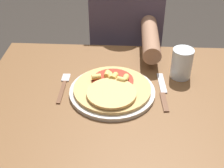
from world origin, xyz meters
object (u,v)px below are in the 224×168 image
plate (112,92)px  pizza (112,88)px  drinking_glass (182,63)px  knife (163,92)px  dining_table (124,127)px  person_diner (126,43)px  fork (63,86)px

plate → pizza: 0.02m
plate → drinking_glass: size_ratio=2.63×
knife → plate: bearing=-175.5°
dining_table → knife: size_ratio=4.63×
person_diner → plate: bearing=-94.5°
drinking_glass → person_diner: size_ratio=0.10×
knife → pizza: bearing=-174.0°
pizza → person_diner: 0.56m
plate → pizza: (-0.00, -0.00, 0.02)m
plate → pizza: pizza is taller
fork → person_diner: size_ratio=0.15×
fork → drinking_glass: 0.44m
pizza → person_diner: bearing=85.5°
knife → dining_table: bearing=-161.5°
plate → knife: plate is taller
pizza → person_diner: size_ratio=0.24×
drinking_glass → plate: bearing=-154.4°
plate → fork: plate is taller
dining_table → knife: 0.19m
knife → person_diner: person_diner is taller
person_diner → dining_table: bearing=-89.8°
dining_table → pizza: pizza is taller
plate → person_diner: size_ratio=0.26×
pizza → drinking_glass: 0.28m
pizza → person_diner: (0.04, 0.55, -0.12)m
plate → fork: size_ratio=1.70×
fork → pizza: bearing=-11.5°
dining_table → fork: (-0.22, 0.06, 0.14)m
dining_table → knife: knife is taller
knife → person_diner: size_ratio=0.19×
plate → pizza: size_ratio=1.11×
pizza → knife: pizza is taller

